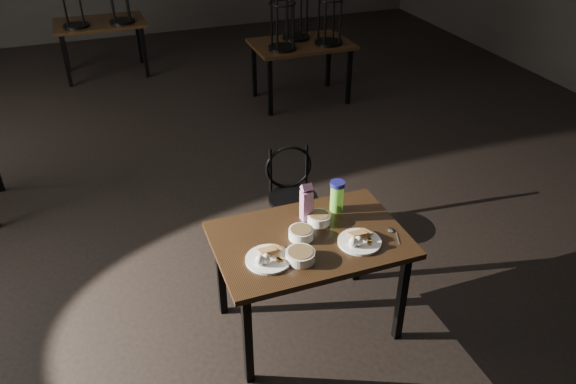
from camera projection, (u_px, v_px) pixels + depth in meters
name	position (u px, v px, depth m)	size (l,w,h in m)	color
main_table	(310.00, 247.00, 3.56)	(1.20, 0.80, 0.75)	black
plate_left	(268.00, 257.00, 3.31)	(0.28, 0.28, 0.09)	white
plate_right	(360.00, 240.00, 3.46)	(0.27, 0.27, 0.09)	white
bowl_near	(301.00, 233.00, 3.50)	(0.16, 0.16, 0.06)	white
bowl_far	(319.00, 218.00, 3.64)	(0.15, 0.15, 0.06)	white
bowl_big	(300.00, 256.00, 3.32)	(0.18, 0.18, 0.06)	white
juice_carton	(306.00, 203.00, 3.62)	(0.07, 0.07, 0.27)	#7F176D
water_bottle	(337.00, 196.00, 3.73)	(0.13, 0.13, 0.22)	#7DE944
spoon	(392.00, 231.00, 3.57)	(0.05, 0.18, 0.01)	silver
bentwood_chair	(291.00, 189.00, 4.49)	(0.41, 0.40, 0.83)	black
bg_table_right	(302.00, 41.00, 6.86)	(1.20, 0.80, 1.48)	black
bg_table_far	(99.00, 22.00, 7.65)	(1.20, 0.80, 1.48)	black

